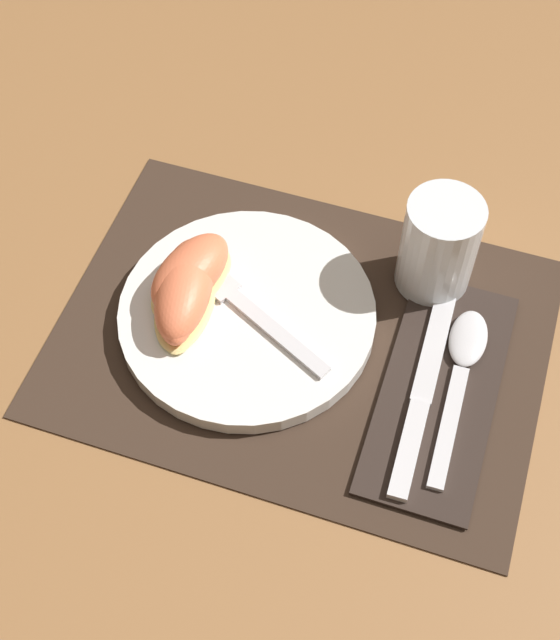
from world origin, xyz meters
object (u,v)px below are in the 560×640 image
Objects in this scene: fork at (237,300)px; citrus_wedge_0 at (190,273)px; juice_glass at (438,250)px; knife at (424,386)px; plate at (246,317)px; citrus_wedge_1 at (185,290)px; citrus_wedge_2 at (177,302)px; spoon at (463,361)px.

fork is 0.05m from citrus_wedge_0.
knife is at bearing -80.13° from juice_glass.
juice_glass is (0.15, 0.10, 0.04)m from plate.
citrus_wedge_1 is 1.16× the size of citrus_wedge_2.
fork is (-0.18, 0.03, 0.01)m from knife.
fork is (-0.21, -0.01, 0.01)m from spoon.
fork is at bearing -5.27° from citrus_wedge_0.
juice_glass is at bearing 27.74° from citrus_wedge_1.
fork reaches higher than spoon.
citrus_wedge_1 is 0.01m from citrus_wedge_2.
fork is 0.05m from citrus_wedge_1.
fork is at bearing 143.05° from plate.
citrus_wedge_0 is (-0.23, 0.03, 0.03)m from knife.
citrus_wedge_1 is at bearing -173.25° from plate.
juice_glass is at bearing 99.87° from knife.
knife is 2.17× the size of citrus_wedge_2.
plate is at bearing -12.49° from citrus_wedge_0.
citrus_wedge_1 is at bearing -174.85° from spoon.
fork is 1.46× the size of citrus_wedge_1.
citrus_wedge_1 is (-0.06, -0.01, 0.03)m from plate.
citrus_wedge_2 reaches higher than spoon.
juice_glass is 0.92× the size of citrus_wedge_0.
citrus_wedge_0 reaches higher than spoon.
spoon is (0.05, -0.08, -0.04)m from juice_glass.
knife is 1.88× the size of citrus_wedge_1.
citrus_wedge_1 is (-0.22, 0.01, 0.03)m from knife.
spoon is (0.03, 0.03, 0.00)m from knife.
plate is 0.06m from citrus_wedge_2.
plate reaches higher than knife.
knife is at bearing -127.94° from spoon.
plate is at bearing 17.28° from citrus_wedge_2.
citrus_wedge_1 is (-0.20, -0.11, -0.01)m from juice_glass.
knife is 2.11× the size of citrus_wedge_0.
plate is 0.06m from citrus_wedge_1.
plate is 2.21× the size of citrus_wedge_2.
citrus_wedge_2 is at bearing -179.98° from knife.
plate is 0.18m from juice_glass.
citrus_wedge_0 is at bearing 96.14° from citrus_wedge_1.
citrus_wedge_1 reaches higher than fork.
citrus_wedge_0 reaches higher than plate.
knife is (0.17, -0.02, -0.00)m from plate.
knife is at bearing -7.71° from citrus_wedge_0.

